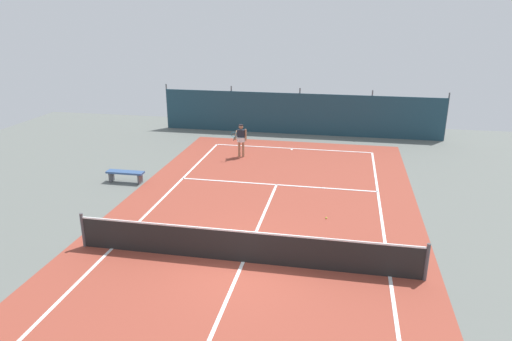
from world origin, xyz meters
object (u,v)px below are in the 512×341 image
Objects in this scene: tennis_ball_midcourt at (326,218)px; tennis_ball_near_player at (158,226)px; tennis_net at (243,246)px; tennis_player at (241,138)px; parked_car at (260,108)px; courtside_bench at (125,174)px.

tennis_ball_near_player is at bearing -162.42° from tennis_ball_midcourt.
tennis_net is 3.75m from tennis_ball_near_player.
parked_car reaches higher than tennis_player.
tennis_net is at bearing -41.04° from courtside_bench.
tennis_player reaches higher than tennis_ball_midcourt.
tennis_net is at bearing -26.96° from tennis_ball_near_player.
tennis_player is 24.85× the size of tennis_ball_midcourt.
tennis_player is 8.00m from tennis_ball_midcourt.
parked_car is (-2.90, 18.01, 0.33)m from tennis_net.
tennis_ball_midcourt is (5.53, 1.75, 0.00)m from tennis_ball_near_player.
tennis_ball_midcourt is at bearing 115.33° from parked_car.
tennis_player is 0.38× the size of parked_car.
parked_car is at bearing 99.16° from tennis_net.
tennis_net is 10.25m from tennis_player.
courtside_bench is (-3.99, -4.48, -0.59)m from tennis_player.
parked_car is 12.98m from courtside_bench.
parked_car is (-0.58, 8.04, -0.12)m from tennis_player.
tennis_ball_near_player is 0.04× the size of courtside_bench.
tennis_net is 153.33× the size of tennis_ball_midcourt.
tennis_ball_near_player is at bearing 80.58° from tennis_player.
tennis_ball_near_player and tennis_ball_midcourt have the same top height.
tennis_player is at bearing 124.76° from tennis_ball_midcourt.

